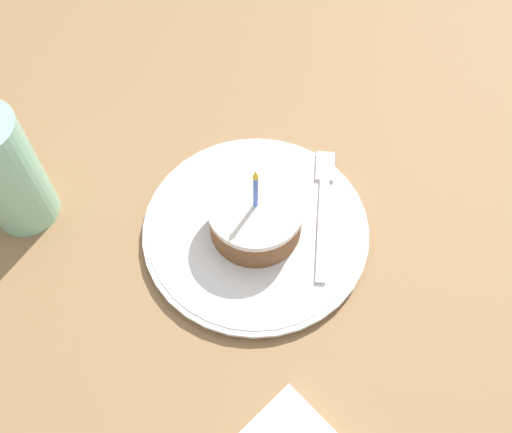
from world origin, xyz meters
name	(u,v)px	position (x,y,z in m)	size (l,w,h in m)	color
ground_plane	(245,231)	(0.00, 0.00, -0.02)	(2.40, 2.40, 0.04)	olive
plate	(256,230)	(-0.02, 0.00, 0.01)	(0.28, 0.28, 0.01)	silver
cake_slice	(256,216)	(-0.02, 0.00, 0.04)	(0.11, 0.11, 0.12)	brown
fork	(323,204)	(-0.06, -0.08, 0.02)	(0.14, 0.15, 0.00)	silver
bottle	(3,168)	(0.20, 0.19, 0.09)	(0.08, 0.08, 0.23)	#8CD1B2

